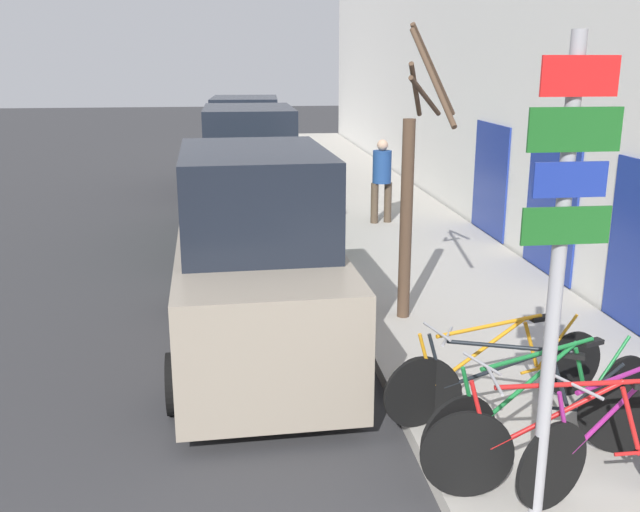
{
  "coord_description": "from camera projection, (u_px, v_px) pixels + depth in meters",
  "views": [
    {
      "loc": [
        -0.49,
        -1.29,
        3.3
      ],
      "look_at": [
        0.45,
        6.19,
        1.21
      ],
      "focal_mm": 40.0,
      "sensor_mm": 36.0,
      "label": 1
    }
  ],
  "objects": [
    {
      "name": "signpost",
      "position": [
        559.0,
        260.0,
        4.6
      ],
      "size": [
        0.6,
        0.12,
        3.32
      ],
      "color": "#939399",
      "rests_on": "sidewalk_curb"
    },
    {
      "name": "pedestrian_near",
      "position": [
        382.0,
        175.0,
        13.96
      ],
      "size": [
        0.43,
        0.37,
        1.65
      ],
      "rotation": [
        0.0,
        0.0,
        0.17
      ],
      "color": "#4C3D2D",
      "rests_on": "sidewalk_curb"
    },
    {
      "name": "bicycle_0",
      "position": [
        581.0,
        448.0,
        5.21
      ],
      "size": [
        2.35,
        0.47,
        0.95
      ],
      "rotation": [
        0.0,
        0.0,
        1.44
      ],
      "color": "black",
      "rests_on": "sidewalk_curb"
    },
    {
      "name": "bicycle_4",
      "position": [
        499.0,
        372.0,
        6.53
      ],
      "size": [
        2.27,
        0.69,
        0.89
      ],
      "rotation": [
        0.0,
        0.0,
        1.82
      ],
      "color": "black",
      "rests_on": "sidewalk_curb"
    },
    {
      "name": "parked_car_2",
      "position": [
        246.0,
        147.0,
        18.53
      ],
      "size": [
        2.22,
        4.8,
        2.37
      ],
      "rotation": [
        0.0,
        0.0,
        -0.05
      ],
      "color": "black",
      "rests_on": "ground"
    },
    {
      "name": "street_tree",
      "position": [
        411.0,
        188.0,
        8.62
      ],
      "size": [
        0.85,
        1.9,
        3.56
      ],
      "color": "#4C3828",
      "rests_on": "sidewalk_curb"
    },
    {
      "name": "building_facade",
      "position": [
        456.0,
        62.0,
        15.15
      ],
      "size": [
        0.23,
        32.0,
        6.5
      ],
      "color": "silver",
      "rests_on": "ground"
    },
    {
      "name": "bicycle_3",
      "position": [
        518.0,
        397.0,
        6.07
      ],
      "size": [
        1.98,
        1.02,
        0.86
      ],
      "rotation": [
        0.0,
        0.0,
        1.1
      ],
      "color": "black",
      "rests_on": "sidewalk_curb"
    },
    {
      "name": "parked_car_0",
      "position": [
        256.0,
        264.0,
        8.05
      ],
      "size": [
        2.05,
        4.65,
        2.37
      ],
      "rotation": [
        0.0,
        0.0,
        0.03
      ],
      "color": "gray",
      "rests_on": "ground"
    },
    {
      "name": "bicycle_1",
      "position": [
        636.0,
        427.0,
        5.52
      ],
      "size": [
        2.32,
        1.0,
        0.93
      ],
      "rotation": [
        0.0,
        0.0,
        1.97
      ],
      "color": "black",
      "rests_on": "sidewalk_curb"
    },
    {
      "name": "parked_car_1",
      "position": [
        250.0,
        182.0,
        13.06
      ],
      "size": [
        1.95,
        4.59,
        2.48
      ],
      "rotation": [
        0.0,
        0.0,
        0.0
      ],
      "color": "#144728",
      "rests_on": "ground"
    },
    {
      "name": "sidewalk_curb",
      "position": [
        372.0,
        209.0,
        15.85
      ],
      "size": [
        3.2,
        32.0,
        0.15
      ],
      "color": "#ADA89E",
      "rests_on": "ground"
    },
    {
      "name": "bicycle_2",
      "position": [
        546.0,
        407.0,
        5.82
      ],
      "size": [
        2.31,
        0.83,
        0.94
      ],
      "rotation": [
        0.0,
        0.0,
        1.89
      ],
      "color": "black",
      "rests_on": "sidewalk_curb"
    },
    {
      "name": "ground_plane",
      "position": [
        261.0,
        248.0,
        12.88
      ],
      "size": [
        80.0,
        80.0,
        0.0
      ],
      "primitive_type": "plane",
      "color": "#333335"
    }
  ]
}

